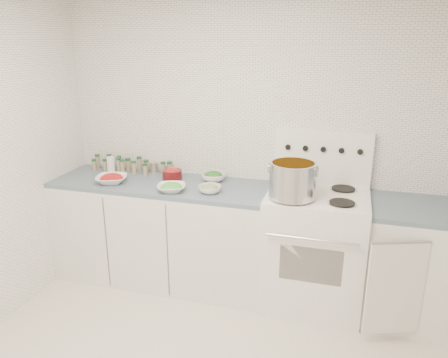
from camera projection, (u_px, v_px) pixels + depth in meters
room_walls at (209, 144)px, 2.17m from camera, size 3.54×3.04×2.52m
counter_left at (163, 231)px, 3.81m from camera, size 1.85×0.62×0.90m
stove at (315, 246)px, 3.45m from camera, size 0.76×0.70×1.36m
counter_right at (426, 265)px, 3.25m from camera, size 0.89×0.77×0.90m
stock_pot at (293, 179)px, 3.17m from camera, size 0.36×0.34×0.26m
bowl_tomato at (112, 179)px, 3.65m from camera, size 0.32×0.32×0.09m
bowl_snowpea at (171, 187)px, 3.45m from camera, size 0.28×0.28×0.08m
bowl_broccoli at (213, 176)px, 3.71m from camera, size 0.24×0.24×0.09m
bowl_zucchini at (210, 189)px, 3.43m from camera, size 0.22×0.22×0.07m
bowl_pepper at (172, 174)px, 3.74m from camera, size 0.17×0.17×0.10m
salt_canister at (111, 165)px, 3.94m from camera, size 0.09×0.09×0.14m
tin_can at (154, 167)px, 3.95m from camera, size 0.09×0.09×0.09m
spice_cluster at (128, 165)px, 3.96m from camera, size 0.76×0.16×0.13m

